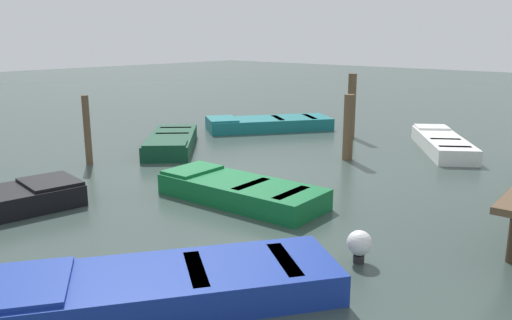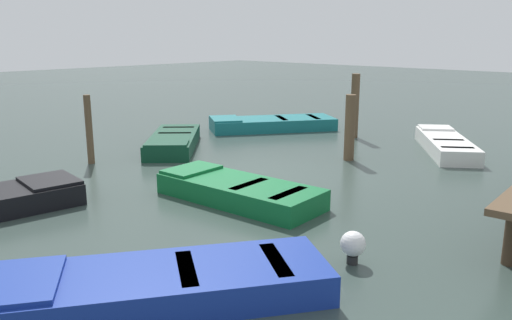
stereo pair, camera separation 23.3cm
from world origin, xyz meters
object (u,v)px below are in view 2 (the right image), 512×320
at_px(mooring_piling_mid_right, 89,130).
at_px(rowboat_blue, 158,285).
at_px(rowboat_teal, 271,123).
at_px(mooring_piling_near_left, 350,128).
at_px(rowboat_white, 445,144).
at_px(rowboat_green, 238,190).
at_px(rowboat_dark_green, 174,141).
at_px(mooring_piling_far_right, 355,106).
at_px(marker_buoy, 353,245).

bearing_deg(mooring_piling_mid_right, rowboat_blue, 65.80).
bearing_deg(rowboat_teal, mooring_piling_near_left, 100.23).
xyz_separation_m(rowboat_white, mooring_piling_near_left, (2.67, -1.42, 0.63)).
bearing_deg(rowboat_green, rowboat_dark_green, -28.47).
xyz_separation_m(rowboat_white, mooring_piling_far_right, (-0.04, -2.99, 0.78)).
bearing_deg(mooring_piling_mid_right, rowboat_teal, 178.41).
height_order(rowboat_green, mooring_piling_mid_right, mooring_piling_mid_right).
height_order(rowboat_blue, rowboat_dark_green, same).
relative_size(rowboat_teal, rowboat_green, 1.25).
xyz_separation_m(rowboat_green, rowboat_white, (-7.05, 1.11, -0.00)).
relative_size(rowboat_teal, mooring_piling_mid_right, 2.48).
bearing_deg(marker_buoy, rowboat_green, -106.34).
relative_size(rowboat_white, rowboat_dark_green, 1.06).
bearing_deg(rowboat_teal, rowboat_green, 70.95).
bearing_deg(rowboat_blue, rowboat_teal, -111.17).
distance_m(rowboat_blue, mooring_piling_far_right, 11.28).
bearing_deg(rowboat_white, rowboat_dark_green, 94.42).
bearing_deg(mooring_piling_far_right, rowboat_teal, -75.47).
relative_size(rowboat_green, mooring_piling_near_left, 2.02).
distance_m(mooring_piling_near_left, mooring_piling_far_right, 3.14).
bearing_deg(rowboat_teal, rowboat_blue, 69.09).
relative_size(rowboat_white, marker_buoy, 7.46).
bearing_deg(rowboat_green, rowboat_blue, 117.13).
distance_m(rowboat_dark_green, mooring_piling_near_left, 4.99).
distance_m(rowboat_teal, rowboat_blue, 11.91).
relative_size(mooring_piling_near_left, mooring_piling_far_right, 0.85).
bearing_deg(rowboat_green, rowboat_teal, -57.36).
distance_m(rowboat_teal, rowboat_dark_green, 4.19).
relative_size(rowboat_teal, rowboat_blue, 1.04).
distance_m(rowboat_blue, rowboat_dark_green, 8.83).
distance_m(rowboat_green, mooring_piling_far_right, 7.38).
relative_size(rowboat_blue, marker_buoy, 8.58).
xyz_separation_m(rowboat_white, rowboat_dark_green, (4.87, -5.85, 0.00)).
xyz_separation_m(rowboat_green, mooring_piling_mid_right, (0.33, -4.88, 0.65)).
height_order(mooring_piling_far_right, marker_buoy, mooring_piling_far_right).
xyz_separation_m(mooring_piling_mid_right, mooring_piling_near_left, (-4.72, 4.57, -0.02)).
xyz_separation_m(rowboat_blue, mooring_piling_mid_right, (-3.12, -6.94, 0.65)).
distance_m(rowboat_white, mooring_piling_near_left, 3.09).
xyz_separation_m(rowboat_teal, marker_buoy, (7.31, 7.89, 0.07)).
distance_m(rowboat_green, mooring_piling_near_left, 4.44).
relative_size(rowboat_green, mooring_piling_mid_right, 1.98).
xyz_separation_m(rowboat_teal, rowboat_blue, (9.82, 6.75, 0.00)).
relative_size(rowboat_dark_green, mooring_piling_far_right, 1.69).
distance_m(rowboat_teal, mooring_piling_mid_right, 6.73).
relative_size(rowboat_blue, mooring_piling_mid_right, 2.38).
relative_size(rowboat_blue, rowboat_white, 1.15).
bearing_deg(rowboat_dark_green, mooring_piling_near_left, 72.07).
height_order(rowboat_dark_green, mooring_piling_far_right, mooring_piling_far_right).
xyz_separation_m(rowboat_blue, mooring_piling_near_left, (-7.83, -2.36, 0.63)).
xyz_separation_m(rowboat_teal, rowboat_dark_green, (4.19, -0.05, 0.00)).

